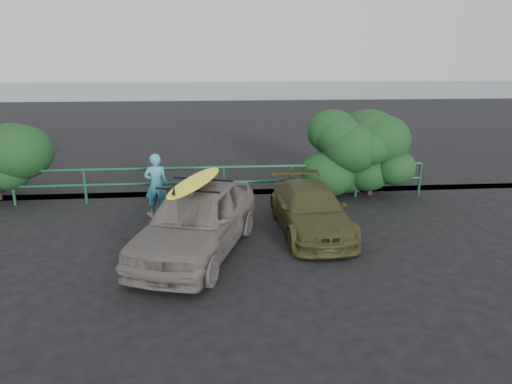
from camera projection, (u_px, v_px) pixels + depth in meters
ground at (178, 278)px, 8.74m from camera, size 80.00×80.00×0.00m
ocean at (209, 89)px, 66.15m from camera, size 200.00×200.00×0.00m
guardrail at (190, 184)px, 13.38m from camera, size 14.00×0.08×1.04m
shrub_left at (23, 167)px, 13.21m from camera, size 3.20×2.40×2.07m
shrub_right at (353, 156)px, 14.10m from camera, size 3.20×2.40×2.33m
sedan at (197, 219)px, 9.72m from camera, size 3.09×4.73×1.50m
olive_vehicle at (310, 209)px, 11.02m from camera, size 1.69×3.87×1.11m
man at (156, 185)px, 12.02m from camera, size 0.62×0.41×1.69m
roof_rack at (195, 185)px, 9.51m from camera, size 1.59×1.34×0.05m
surfboard at (195, 182)px, 9.49m from camera, size 1.38×2.70×0.08m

